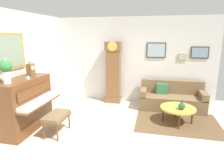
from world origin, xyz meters
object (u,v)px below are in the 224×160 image
(piano, at_px, (25,104))
(grandfather_clock, at_px, (113,74))
(coffee_table, at_px, (178,108))
(flower_vase, at_px, (6,69))
(couch, at_px, (172,98))
(green_jug, at_px, (182,106))
(piano_bench, at_px, (57,117))
(mantel_clock, at_px, (31,69))
(teacup, at_px, (28,78))

(piano, distance_m, grandfather_clock, 2.88)
(coffee_table, relative_size, flower_vase, 1.52)
(couch, xyz_separation_m, flower_vase, (-3.51, -2.63, 1.24))
(green_jug, bearing_deg, coffee_table, 117.45)
(flower_vase, bearing_deg, green_jug, 21.77)
(piano_bench, bearing_deg, piano, 175.22)
(mantel_clock, bearing_deg, couch, 27.48)
(piano, relative_size, teacup, 12.41)
(teacup, bearing_deg, green_jug, 15.52)
(piano, bearing_deg, grandfather_clock, 55.10)
(mantel_clock, bearing_deg, coffee_table, 12.40)
(piano, distance_m, mantel_clock, 0.85)
(couch, bearing_deg, mantel_clock, -152.52)
(couch, bearing_deg, coffee_table, -85.87)
(piano_bench, height_order, teacup, teacup)
(piano_bench, distance_m, green_jug, 3.02)
(piano, distance_m, coffee_table, 3.77)
(couch, xyz_separation_m, coffee_table, (0.07, -1.04, 0.08))
(piano_bench, relative_size, mantel_clock, 1.84)
(teacup, relative_size, green_jug, 0.48)
(couch, bearing_deg, flower_vase, -143.20)
(piano, bearing_deg, mantel_clock, 89.53)
(mantel_clock, height_order, flower_vase, flower_vase)
(coffee_table, xyz_separation_m, mantel_clock, (-3.59, -0.79, 1.02))
(flower_vase, distance_m, teacup, 0.58)
(grandfather_clock, bearing_deg, green_jug, -33.77)
(grandfather_clock, relative_size, couch, 1.07)
(piano_bench, height_order, grandfather_clock, grandfather_clock)
(piano_bench, height_order, flower_vase, flower_vase)
(couch, xyz_separation_m, teacup, (-3.38, -2.15, 0.95))
(piano_bench, xyz_separation_m, green_jug, (2.82, 1.06, 0.10))
(piano, xyz_separation_m, mantel_clock, (0.00, 0.33, 0.79))
(piano_bench, bearing_deg, grandfather_clock, 71.68)
(green_jug, bearing_deg, couch, 96.96)
(couch, bearing_deg, teacup, -147.58)
(mantel_clock, bearing_deg, piano, -90.47)
(flower_vase, relative_size, green_jug, 2.42)
(mantel_clock, height_order, teacup, mantel_clock)
(grandfather_clock, height_order, teacup, grandfather_clock)
(teacup, distance_m, green_jug, 3.73)
(flower_vase, xyz_separation_m, green_jug, (3.66, 1.46, -1.05))
(piano_bench, bearing_deg, teacup, 173.13)
(piano, xyz_separation_m, teacup, (0.14, 0.01, 0.64))
(coffee_table, bearing_deg, grandfather_clock, 147.99)
(piano, distance_m, green_jug, 3.79)
(piano, relative_size, couch, 0.76)
(grandfather_clock, xyz_separation_m, coffee_table, (1.96, -1.22, -0.57))
(piano, relative_size, mantel_clock, 3.79)
(teacup, bearing_deg, grandfather_clock, 57.23)
(flower_vase, relative_size, teacup, 5.00)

